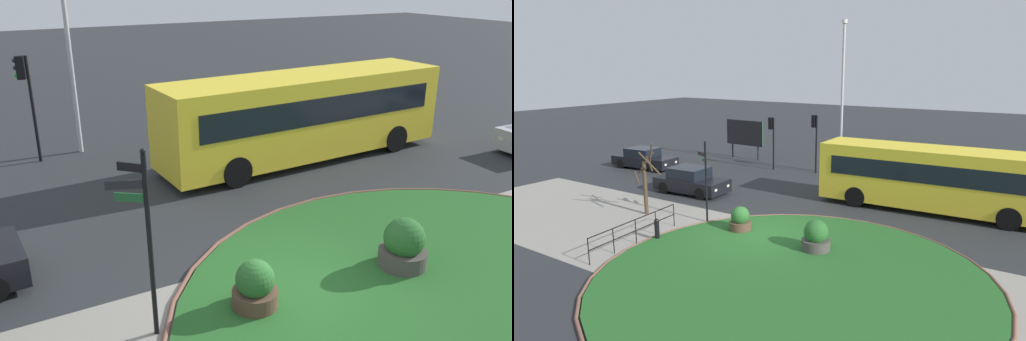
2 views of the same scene
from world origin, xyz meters
TOP-DOWN VIEW (x-y plane):
  - ground at (0.00, 0.00)m, footprint 120.00×120.00m
  - grass_island at (3.08, -2.78)m, footprint 12.84×12.84m
  - grass_kerb_ring at (3.08, -2.78)m, footprint 13.15×13.15m
  - signpost_directional at (-2.99, 0.14)m, footprint 0.67×0.41m
  - bus_yellow at (4.95, 7.17)m, footprint 10.69×2.99m
  - traffic_light_far at (-3.53, 11.38)m, footprint 0.48×0.31m
  - lamppost_tall at (-1.91, 11.77)m, footprint 0.32×0.32m
  - planter_near_signpost at (-0.97, -0.10)m, footprint 0.92×0.92m
  - planter_kerbside at (2.68, -0.33)m, footprint 1.08×1.08m

SIDE VIEW (x-z plane):
  - ground at x=0.00m, z-range 0.00..0.00m
  - grass_island at x=3.08m, z-range 0.00..0.10m
  - grass_kerb_ring at x=3.08m, z-range 0.00..0.11m
  - planter_near_signpost at x=-0.97m, z-range -0.06..1.03m
  - planter_kerbside at x=2.68m, z-range -0.07..1.18m
  - bus_yellow at x=4.95m, z-range 0.12..3.14m
  - signpost_directional at x=-2.99m, z-range 0.27..3.91m
  - traffic_light_far at x=-3.53m, z-range 0.87..4.58m
  - lamppost_tall at x=-1.91m, z-range 0.30..9.71m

